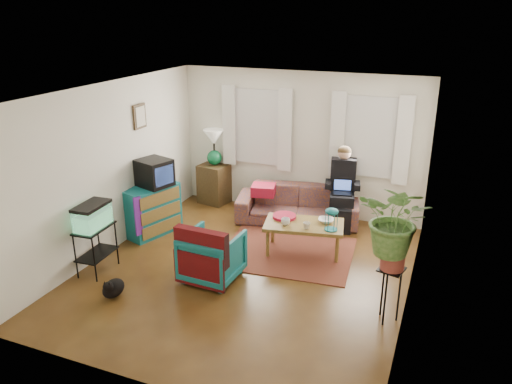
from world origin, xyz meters
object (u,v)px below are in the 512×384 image
at_px(armchair, 212,254).
at_px(dresser, 152,210).
at_px(aquarium_stand, 97,249).
at_px(coffee_table, 304,238).
at_px(plant_stand, 389,295).
at_px(sofa, 298,199).
at_px(side_table, 215,183).

bearing_deg(armchair, dresser, -28.47).
bearing_deg(dresser, aquarium_stand, -72.55).
bearing_deg(coffee_table, aquarium_stand, -158.48).
distance_m(aquarium_stand, plant_stand, 4.09).
height_order(sofa, coffee_table, sofa).
relative_size(aquarium_stand, plant_stand, 0.97).
height_order(side_table, armchair, armchair).
bearing_deg(plant_stand, aquarium_stand, -175.42).
bearing_deg(sofa, side_table, 157.78).
xyz_separation_m(sofa, aquarium_stand, (-2.13, -2.83, -0.07)).
relative_size(sofa, armchair, 2.78).
bearing_deg(aquarium_stand, plant_stand, 0.97).
bearing_deg(coffee_table, dresser, 174.22).
xyz_separation_m(sofa, dresser, (-2.12, -1.40, 0.00)).
relative_size(sofa, aquarium_stand, 3.08).
distance_m(side_table, aquarium_stand, 3.15).
relative_size(sofa, side_table, 2.79).
bearing_deg(coffee_table, sofa, 100.60).
xyz_separation_m(sofa, coffee_table, (0.46, -1.15, -0.17)).
xyz_separation_m(aquarium_stand, plant_stand, (4.07, 0.33, 0.01)).
xyz_separation_m(dresser, armchair, (1.63, -0.98, -0.03)).
bearing_deg(aquarium_stand, sofa, 49.36).
xyz_separation_m(coffee_table, plant_stand, (1.48, -1.35, 0.11)).
bearing_deg(coffee_table, side_table, 135.77).
relative_size(dresser, aquarium_stand, 1.34).
bearing_deg(plant_stand, dresser, 164.86).
height_order(aquarium_stand, plant_stand, plant_stand).
relative_size(aquarium_stand, coffee_table, 0.58).
height_order(side_table, coffee_table, side_table).
height_order(aquarium_stand, armchair, armchair).
relative_size(side_table, aquarium_stand, 1.11).
xyz_separation_m(side_table, armchair, (1.29, -2.69, 0.00)).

